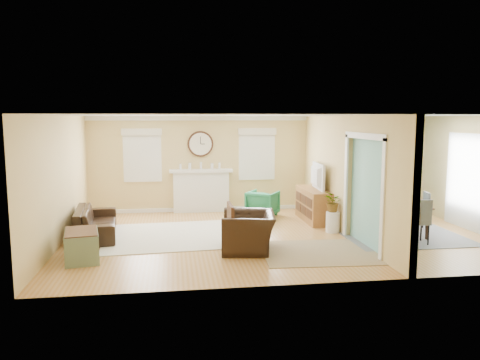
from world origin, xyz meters
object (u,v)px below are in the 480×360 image
green_chair (263,204)px  credenza (314,205)px  eames_chair (249,232)px  dining_table (391,216)px  sofa (96,222)px

green_chair → credenza: bearing=-177.8°
eames_chair → credenza: bearing=148.4°
eames_chair → dining_table: (3.48, 1.15, -0.03)m
dining_table → credenza: bearing=52.3°
eames_chair → dining_table: size_ratio=0.58×
eames_chair → green_chair: bearing=173.1°
sofa → eames_chair: 3.48m
eames_chair → credenza: credenza is taller
credenza → dining_table: size_ratio=0.82×
eames_chair → green_chair: (0.87, 3.09, -0.03)m
eames_chair → green_chair: 3.21m
sofa → green_chair: size_ratio=2.87×
eames_chair → credenza: (2.04, 2.39, 0.03)m
credenza → eames_chair: bearing=-130.5°
green_chair → dining_table: (2.61, -1.94, 0.01)m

